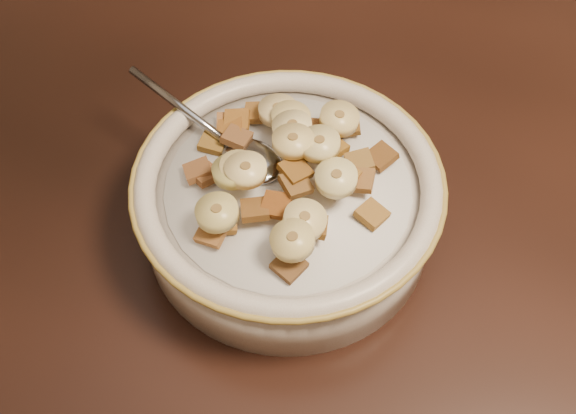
% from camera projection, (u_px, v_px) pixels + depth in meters
% --- Properties ---
extents(chair, '(0.51, 0.51, 1.06)m').
position_uv_depth(chair, '(527.00, 43.00, 1.06)').
color(chair, '#322011').
rests_on(chair, floor).
extents(cereal_bowl, '(0.23, 0.23, 0.05)m').
position_uv_depth(cereal_bowl, '(288.00, 209.00, 0.57)').
color(cereal_bowl, silver).
rests_on(cereal_bowl, table).
extents(milk, '(0.19, 0.19, 0.00)m').
position_uv_depth(milk, '(288.00, 188.00, 0.55)').
color(milk, white).
rests_on(milk, cereal_bowl).
extents(spoon, '(0.06, 0.05, 0.01)m').
position_uv_depth(spoon, '(252.00, 161.00, 0.56)').
color(spoon, '#8A919F').
rests_on(spoon, cereal_bowl).
extents(cereal_square_0, '(0.02, 0.02, 0.01)m').
position_uv_depth(cereal_square_0, '(300.00, 143.00, 0.55)').
color(cereal_square_0, '#975918').
rests_on(cereal_square_0, milk).
extents(cereal_square_1, '(0.03, 0.03, 0.01)m').
position_uv_depth(cereal_square_1, '(381.00, 156.00, 0.56)').
color(cereal_square_1, brown).
rests_on(cereal_square_1, milk).
extents(cereal_square_2, '(0.03, 0.03, 0.01)m').
position_uv_depth(cereal_square_2, '(347.00, 124.00, 0.58)').
color(cereal_square_2, brown).
rests_on(cereal_square_2, milk).
extents(cereal_square_3, '(0.03, 0.03, 0.01)m').
position_uv_depth(cereal_square_3, '(206.00, 175.00, 0.55)').
color(cereal_square_3, brown).
rests_on(cereal_square_3, milk).
extents(cereal_square_4, '(0.02, 0.02, 0.01)m').
position_uv_depth(cereal_square_4, '(344.00, 176.00, 0.54)').
color(cereal_square_4, '#9C6623').
rests_on(cereal_square_4, milk).
extents(cereal_square_5, '(0.03, 0.03, 0.01)m').
position_uv_depth(cereal_square_5, '(237.00, 121.00, 0.58)').
color(cereal_square_5, '#9B5B23').
rests_on(cereal_square_5, milk).
extents(cereal_square_6, '(0.03, 0.03, 0.01)m').
position_uv_depth(cereal_square_6, '(198.00, 170.00, 0.55)').
color(cereal_square_6, brown).
rests_on(cereal_square_6, milk).
extents(cereal_square_7, '(0.03, 0.03, 0.01)m').
position_uv_depth(cereal_square_7, '(295.00, 170.00, 0.53)').
color(cereal_square_7, brown).
rests_on(cereal_square_7, milk).
extents(cereal_square_8, '(0.02, 0.02, 0.01)m').
position_uv_depth(cereal_square_8, '(333.00, 180.00, 0.53)').
color(cereal_square_8, olive).
rests_on(cereal_square_8, milk).
extents(cereal_square_9, '(0.03, 0.03, 0.01)m').
position_uv_depth(cereal_square_9, '(332.00, 147.00, 0.56)').
color(cereal_square_9, brown).
rests_on(cereal_square_9, milk).
extents(cereal_square_10, '(0.03, 0.03, 0.01)m').
position_uv_depth(cereal_square_10, '(322.00, 132.00, 0.57)').
color(cereal_square_10, brown).
rests_on(cereal_square_10, milk).
extents(cereal_square_11, '(0.02, 0.02, 0.01)m').
position_uv_depth(cereal_square_11, '(276.00, 205.00, 0.52)').
color(cereal_square_11, brown).
rests_on(cereal_square_11, milk).
extents(cereal_square_12, '(0.03, 0.03, 0.01)m').
position_uv_depth(cereal_square_12, '(222.00, 221.00, 0.52)').
color(cereal_square_12, '#955E1E').
rests_on(cereal_square_12, milk).
extents(cereal_square_13, '(0.03, 0.03, 0.01)m').
position_uv_depth(cereal_square_13, '(296.00, 184.00, 0.53)').
color(cereal_square_13, brown).
rests_on(cereal_square_13, milk).
extents(cereal_square_14, '(0.02, 0.02, 0.01)m').
position_uv_depth(cereal_square_14, '(304.00, 228.00, 0.51)').
color(cereal_square_14, brown).
rests_on(cereal_square_14, milk).
extents(cereal_square_15, '(0.02, 0.02, 0.01)m').
position_uv_depth(cereal_square_15, '(342.00, 120.00, 0.59)').
color(cereal_square_15, brown).
rests_on(cereal_square_15, milk).
extents(cereal_square_16, '(0.03, 0.03, 0.01)m').
position_uv_depth(cereal_square_16, '(372.00, 214.00, 0.53)').
color(cereal_square_16, brown).
rests_on(cereal_square_16, milk).
extents(cereal_square_17, '(0.03, 0.03, 0.01)m').
position_uv_depth(cereal_square_17, '(359.00, 162.00, 0.55)').
color(cereal_square_17, brown).
rests_on(cereal_square_17, milk).
extents(cereal_square_18, '(0.02, 0.02, 0.01)m').
position_uv_depth(cereal_square_18, '(237.00, 137.00, 0.57)').
color(cereal_square_18, brown).
rests_on(cereal_square_18, milk).
extents(cereal_square_19, '(0.03, 0.03, 0.01)m').
position_uv_depth(cereal_square_19, '(257.00, 113.00, 0.59)').
color(cereal_square_19, brown).
rests_on(cereal_square_19, milk).
extents(cereal_square_20, '(0.02, 0.02, 0.01)m').
position_uv_depth(cereal_square_20, '(212.00, 232.00, 0.52)').
color(cereal_square_20, '#9C632B').
rests_on(cereal_square_20, milk).
extents(cereal_square_21, '(0.03, 0.03, 0.01)m').
position_uv_depth(cereal_square_21, '(230.00, 129.00, 0.58)').
color(cereal_square_21, brown).
rests_on(cereal_square_21, milk).
extents(cereal_square_22, '(0.03, 0.03, 0.01)m').
position_uv_depth(cereal_square_22, '(313.00, 225.00, 0.51)').
color(cereal_square_22, brown).
rests_on(cereal_square_22, milk).
extents(cereal_square_23, '(0.03, 0.03, 0.01)m').
position_uv_depth(cereal_square_23, '(229.00, 124.00, 0.58)').
color(cereal_square_23, '#97582B').
rests_on(cereal_square_23, milk).
extents(cereal_square_24, '(0.03, 0.03, 0.01)m').
position_uv_depth(cereal_square_24, '(255.00, 210.00, 0.52)').
color(cereal_square_24, brown).
rests_on(cereal_square_24, milk).
extents(cereal_square_25, '(0.03, 0.03, 0.01)m').
position_uv_depth(cereal_square_25, '(298.00, 153.00, 0.54)').
color(cereal_square_25, brown).
rests_on(cereal_square_25, milk).
extents(cereal_square_26, '(0.03, 0.03, 0.01)m').
position_uv_depth(cereal_square_26, '(289.00, 265.00, 0.50)').
color(cereal_square_26, brown).
rests_on(cereal_square_26, milk).
extents(cereal_square_27, '(0.02, 0.02, 0.01)m').
position_uv_depth(cereal_square_27, '(299.00, 144.00, 0.55)').
color(cereal_square_27, brown).
rests_on(cereal_square_27, milk).
extents(cereal_square_28, '(0.02, 0.02, 0.01)m').
position_uv_depth(cereal_square_28, '(360.00, 180.00, 0.54)').
color(cereal_square_28, brown).
rests_on(cereal_square_28, milk).
extents(cereal_square_29, '(0.02, 0.02, 0.01)m').
position_uv_depth(cereal_square_29, '(213.00, 142.00, 0.57)').
color(cereal_square_29, brown).
rests_on(cereal_square_29, milk).
extents(cereal_square_30, '(0.03, 0.03, 0.01)m').
position_uv_depth(cereal_square_30, '(349.00, 174.00, 0.55)').
color(cereal_square_30, olive).
rests_on(cereal_square_30, milk).
extents(banana_slice_0, '(0.04, 0.04, 0.01)m').
position_uv_depth(banana_slice_0, '(291.00, 118.00, 0.57)').
color(banana_slice_0, beige).
rests_on(banana_slice_0, milk).
extents(banana_slice_1, '(0.04, 0.04, 0.01)m').
position_uv_depth(banana_slice_1, '(233.00, 171.00, 0.53)').
color(banana_slice_1, '#DED479').
rests_on(banana_slice_1, milk).
extents(banana_slice_2, '(0.03, 0.03, 0.02)m').
position_uv_depth(banana_slice_2, '(292.00, 240.00, 0.49)').
color(banana_slice_2, '#EFD88F').
rests_on(banana_slice_2, milk).
extents(banana_slice_3, '(0.04, 0.04, 0.01)m').
position_uv_depth(banana_slice_3, '(292.00, 128.00, 0.55)').
color(banana_slice_3, '#FFE7A7').
rests_on(banana_slice_3, milk).
extents(banana_slice_4, '(0.04, 0.04, 0.01)m').
position_uv_depth(banana_slice_4, '(246.00, 170.00, 0.52)').
color(banana_slice_4, '#FADC8D').
rests_on(banana_slice_4, milk).
extents(banana_slice_5, '(0.04, 0.04, 0.01)m').
position_uv_depth(banana_slice_5, '(339.00, 119.00, 0.56)').
color(banana_slice_5, '#D4C48A').
rests_on(banana_slice_5, milk).
extents(banana_slice_6, '(0.04, 0.04, 0.02)m').
position_uv_depth(banana_slice_6, '(305.00, 220.00, 0.51)').
color(banana_slice_6, '#F3D381').
rests_on(banana_slice_6, milk).
extents(banana_slice_7, '(0.03, 0.03, 0.01)m').
position_uv_depth(banana_slice_7, '(293.00, 141.00, 0.53)').
color(banana_slice_7, '#E5C573').
rests_on(banana_slice_7, milk).
extents(banana_slice_8, '(0.04, 0.04, 0.01)m').
position_uv_depth(banana_slice_8, '(319.00, 144.00, 0.53)').
color(banana_slice_8, '#CDBC88').
rests_on(banana_slice_8, milk).
extents(banana_slice_9, '(0.04, 0.04, 0.02)m').
position_uv_depth(banana_slice_9, '(240.00, 169.00, 0.53)').
color(banana_slice_9, '#F3D974').
rests_on(banana_slice_9, milk).
extents(banana_slice_10, '(0.04, 0.04, 0.01)m').
position_uv_depth(banana_slice_10, '(336.00, 178.00, 0.52)').
color(banana_slice_10, '#F7EE97').
rests_on(banana_slice_10, milk).
extents(banana_slice_11, '(0.04, 0.04, 0.01)m').
position_uv_depth(banana_slice_11, '(217.00, 212.00, 0.51)').
color(banana_slice_11, tan).
rests_on(banana_slice_11, milk).
extents(banana_slice_12, '(0.04, 0.04, 0.01)m').
position_uv_depth(banana_slice_12, '(278.00, 110.00, 0.58)').
color(banana_slice_12, '#FAE091').
rests_on(banana_slice_12, milk).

